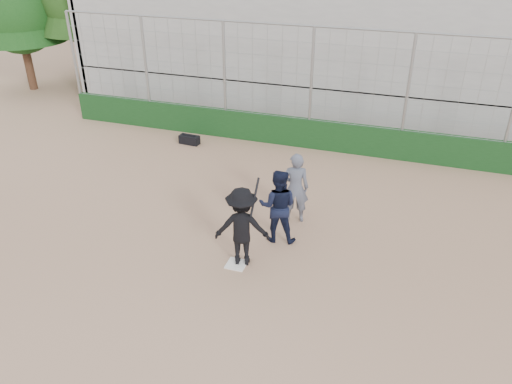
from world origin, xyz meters
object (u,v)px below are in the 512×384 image
(equipment_bag, at_px, (189,140))
(batter_at_plate, at_px, (242,227))
(catcher_crouched, at_px, (278,218))
(umpire, at_px, (295,191))

(equipment_bag, bearing_deg, batter_at_plate, -55.09)
(catcher_crouched, relative_size, equipment_bag, 1.75)
(batter_at_plate, xyz_separation_m, equipment_bag, (-4.06, 5.82, -0.79))
(batter_at_plate, relative_size, equipment_bag, 2.80)
(umpire, distance_m, equipment_bag, 6.03)
(batter_at_plate, distance_m, catcher_crouched, 1.24)
(umpire, xyz_separation_m, equipment_bag, (-4.71, 3.69, -0.70))
(catcher_crouched, distance_m, umpire, 1.07)
(catcher_crouched, xyz_separation_m, equipment_bag, (-4.56, 4.73, -0.48))
(catcher_crouched, xyz_separation_m, umpire, (0.15, 1.04, 0.21))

